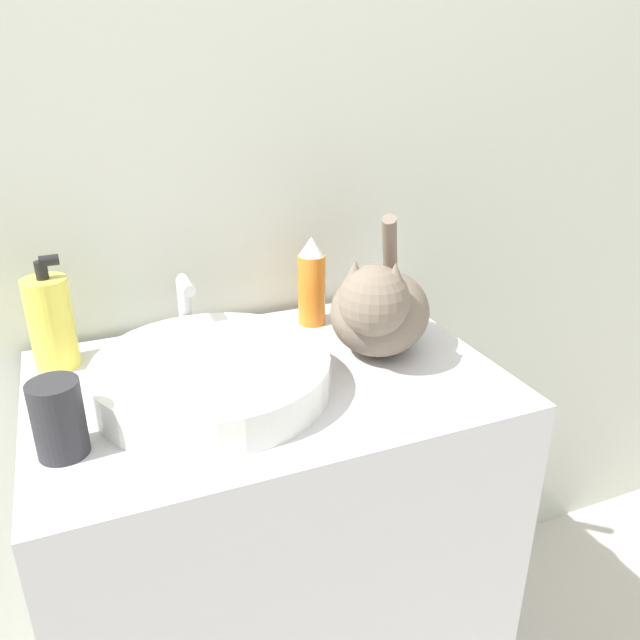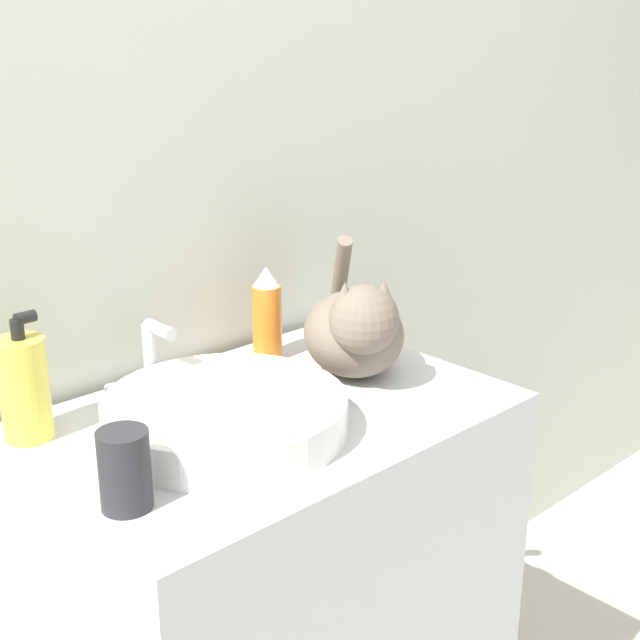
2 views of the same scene
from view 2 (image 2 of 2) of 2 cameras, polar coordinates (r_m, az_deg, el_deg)
name	(u,v)px [view 2 (image 2 of 2)]	position (r m, az deg, el deg)	size (l,w,h in m)	color
wall_back	(148,151)	(1.57, -10.95, 10.60)	(6.00, 0.05, 2.50)	silver
vanity_cabinet	(272,634)	(1.67, -3.09, -19.45)	(0.76, 0.53, 0.86)	silver
sink_basin	(225,415)	(1.37, -6.08, -6.07)	(0.37, 0.37, 0.06)	white
faucet	(153,365)	(1.50, -10.64, -2.82)	(0.18, 0.08, 0.13)	silver
cat	(356,329)	(1.54, 2.29, -0.58)	(0.27, 0.32, 0.23)	#7A6B5B
soap_bottle	(24,388)	(1.39, -18.41, -4.12)	(0.07, 0.07, 0.20)	#EADB4C
spray_bottle	(267,315)	(1.63, -3.42, 0.34)	(0.05, 0.05, 0.18)	orange
cup	(125,470)	(1.18, -12.39, -9.35)	(0.07, 0.07, 0.11)	#2D2D33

